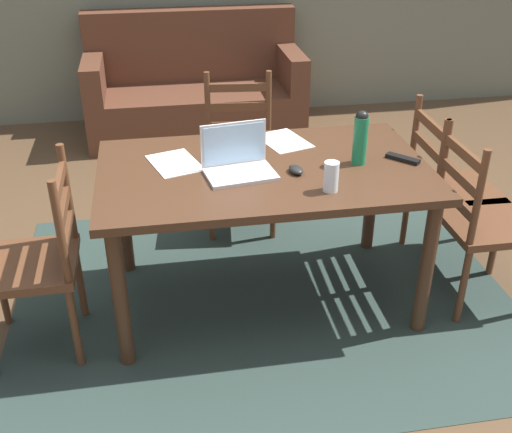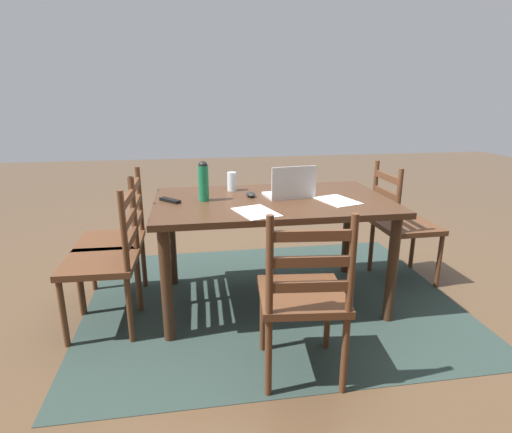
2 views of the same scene
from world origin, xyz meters
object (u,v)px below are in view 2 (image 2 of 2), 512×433
(laptop, at_px, (291,189))
(chair_left_near, at_px, (402,225))
(dining_table, at_px, (272,212))
(water_bottle, at_px, (203,180))
(chair_right_near, at_px, (116,240))
(computer_mouse, at_px, (251,194))
(chair_far_head, at_px, (303,297))
(tv_remote, at_px, (170,200))
(chair_right_far, at_px, (107,261))
(drinking_glass, at_px, (232,182))

(laptop, bearing_deg, chair_left_near, -170.32)
(dining_table, xyz_separation_m, water_bottle, (0.46, -0.03, 0.23))
(dining_table, xyz_separation_m, laptop, (-0.13, -0.03, 0.15))
(chair_right_near, height_order, computer_mouse, chair_right_near)
(chair_far_head, distance_m, water_bottle, 1.08)
(dining_table, bearing_deg, chair_left_near, -170.09)
(chair_left_near, distance_m, water_bottle, 1.62)
(dining_table, height_order, tv_remote, tv_remote)
(chair_right_far, relative_size, water_bottle, 3.54)
(laptop, relative_size, water_bottle, 1.30)
(computer_mouse, bearing_deg, tv_remote, -5.55)
(chair_right_near, xyz_separation_m, chair_far_head, (-1.08, 1.04, 0.00))
(chair_far_head, distance_m, drinking_glass, 1.23)
(dining_table, xyz_separation_m, chair_far_head, (0.00, 0.85, -0.21))
(computer_mouse, bearing_deg, chair_far_head, 87.22)
(laptop, bearing_deg, dining_table, 11.52)
(tv_remote, bearing_deg, water_bottle, 135.55)
(water_bottle, bearing_deg, tv_remote, -1.62)
(chair_left_near, xyz_separation_m, chair_far_head, (1.09, 1.04, 0.00))
(chair_right_far, xyz_separation_m, computer_mouse, (-0.95, -0.28, 0.32))
(chair_left_near, xyz_separation_m, laptop, (0.95, 0.16, 0.36))
(chair_right_near, bearing_deg, computer_mouse, 173.83)
(laptop, xyz_separation_m, water_bottle, (0.60, -0.00, 0.08))
(water_bottle, distance_m, computer_mouse, 0.35)
(laptop, relative_size, computer_mouse, 3.49)
(laptop, distance_m, drinking_glass, 0.47)
(water_bottle, relative_size, tv_remote, 1.58)
(chair_right_far, relative_size, tv_remote, 5.59)
(chair_right_far, distance_m, chair_left_near, 2.20)
(dining_table, bearing_deg, laptop, -168.48)
(chair_far_head, distance_m, laptop, 0.96)
(dining_table, relative_size, laptop, 4.57)
(chair_left_near, distance_m, computer_mouse, 1.27)
(chair_right_far, bearing_deg, chair_right_near, -90.00)
(chair_far_head, bearing_deg, chair_right_near, -43.79)
(chair_left_near, bearing_deg, chair_far_head, 43.56)
(chair_left_near, bearing_deg, chair_right_near, -0.01)
(chair_right_far, distance_m, tv_remote, 0.55)
(chair_far_head, bearing_deg, computer_mouse, -81.94)
(chair_far_head, xyz_separation_m, tv_remote, (0.68, -0.88, 0.31))
(chair_left_near, relative_size, drinking_glass, 6.87)
(chair_right_far, bearing_deg, water_bottle, -160.43)
(chair_right_near, bearing_deg, dining_table, 170.07)
(chair_right_near, height_order, chair_left_near, same)
(chair_left_near, bearing_deg, drinking_glass, -4.56)
(chair_right_far, distance_m, chair_right_near, 0.38)
(chair_right_far, height_order, water_bottle, water_bottle)
(chair_right_far, relative_size, computer_mouse, 9.50)
(chair_right_far, relative_size, drinking_glass, 6.87)
(chair_right_far, distance_m, computer_mouse, 1.04)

